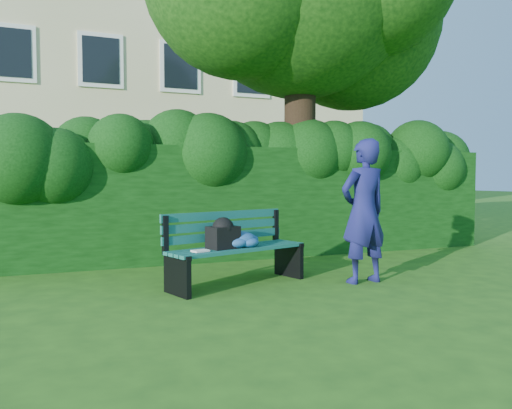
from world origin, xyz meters
name	(u,v)px	position (x,y,z in m)	size (l,w,h in m)	color
ground	(274,283)	(0.00, 0.00, 0.00)	(80.00, 80.00, 0.00)	#285317
apartment_building	(124,54)	(0.00, 13.99, 6.00)	(16.00, 8.08, 12.00)	#CCBF89
hedge	(220,203)	(0.00, 2.20, 0.90)	(10.00, 1.00, 1.80)	black
park_bench	(234,244)	(-0.51, 0.07, 0.50)	(1.87, 1.07, 0.89)	#0E4847
man_reading	(364,211)	(1.04, -0.40, 0.90)	(0.65, 0.43, 1.79)	navy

